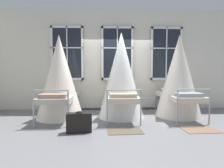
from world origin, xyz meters
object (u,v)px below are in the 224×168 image
(cot_third, at_px, (179,77))
(suitcase_dark, at_px, (79,122))
(cot_first, at_px, (60,78))
(cot_second, at_px, (121,76))

(cot_third, bearing_deg, suitcase_dark, 115.90)
(cot_first, xyz_separation_m, cot_second, (1.82, 0.02, 0.04))
(cot_first, relative_size, cot_second, 0.96)
(cot_second, bearing_deg, suitcase_dark, 143.08)
(cot_second, distance_m, suitcase_dark, 2.02)
(cot_second, relative_size, cot_third, 1.02)
(cot_first, bearing_deg, cot_second, -89.76)
(cot_first, relative_size, suitcase_dark, 4.20)
(suitcase_dark, bearing_deg, cot_second, 45.69)
(cot_third, distance_m, suitcase_dark, 3.32)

